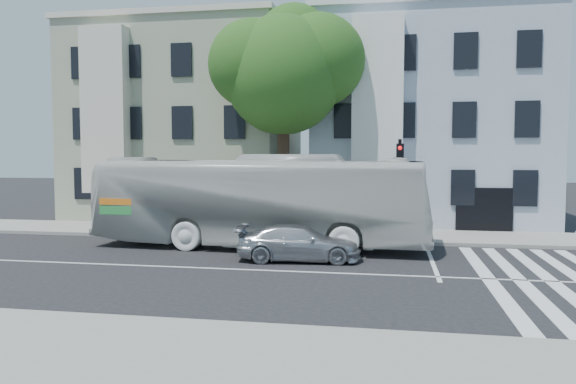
# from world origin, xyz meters

# --- Properties ---
(ground) EXTENTS (120.00, 120.00, 0.00)m
(ground) POSITION_xyz_m (0.00, 0.00, 0.00)
(ground) COLOR black
(ground) RESTS_ON ground
(sidewalk_far) EXTENTS (80.00, 4.00, 0.15)m
(sidewalk_far) POSITION_xyz_m (0.00, 8.00, 0.07)
(sidewalk_far) COLOR gray
(sidewalk_far) RESTS_ON ground
(sidewalk_near) EXTENTS (80.00, 4.00, 0.15)m
(sidewalk_near) POSITION_xyz_m (0.00, -8.00, 0.07)
(sidewalk_near) COLOR gray
(sidewalk_near) RESTS_ON ground
(building_left) EXTENTS (12.00, 10.00, 11.00)m
(building_left) POSITION_xyz_m (-7.00, 15.00, 5.50)
(building_left) COLOR #9DA288
(building_left) RESTS_ON ground
(building_right) EXTENTS (12.00, 10.00, 11.00)m
(building_right) POSITION_xyz_m (7.00, 15.00, 5.50)
(building_right) COLOR #A4B1C4
(building_right) RESTS_ON ground
(street_tree) EXTENTS (7.30, 5.90, 11.10)m
(street_tree) POSITION_xyz_m (0.06, 8.74, 7.83)
(street_tree) COLOR #2D2116
(street_tree) RESTS_ON ground
(bus) EXTENTS (3.78, 13.73, 3.79)m
(bus) POSITION_xyz_m (-0.17, 4.38, 1.89)
(bus) COLOR silver
(bus) RESTS_ON ground
(sedan) EXTENTS (2.24, 4.57, 1.28)m
(sedan) POSITION_xyz_m (1.82, 1.86, 0.64)
(sedan) COLOR #B7B9BF
(sedan) RESTS_ON ground
(hedge) EXTENTS (8.48, 2.63, 0.70)m
(hedge) POSITION_xyz_m (-2.16, 6.30, 0.50)
(hedge) COLOR #2D5A1D
(hedge) RESTS_ON sidewalk_far
(traffic_signal) EXTENTS (0.46, 0.54, 4.41)m
(traffic_signal) POSITION_xyz_m (5.38, 5.94, 2.85)
(traffic_signal) COLOR black
(traffic_signal) RESTS_ON ground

